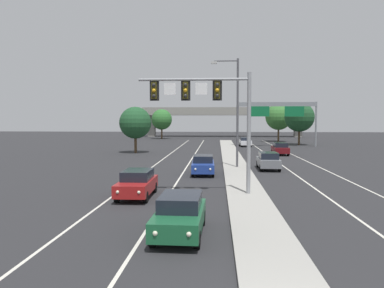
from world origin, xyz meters
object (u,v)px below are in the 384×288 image
object	(u,v)px
car_receding_grey	(268,160)
car_oncoming_green	(180,214)
street_lamp_median	(235,106)
tree_far_left_c	(162,119)
car_oncoming_red	(137,183)
tree_far_right_c	(279,117)
overhead_signal_mast	(210,104)
highway_sign_gantry	(277,110)
car_receding_darkred	(280,149)
car_receding_white	(245,142)
car_oncoming_blue	(203,165)
tree_far_right_b	(299,117)
tree_far_left_b	(135,123)

from	to	relation	value
car_receding_grey	car_oncoming_green	bearing A→B (deg)	-107.04
street_lamp_median	car_oncoming_green	xyz separation A→B (m)	(-3.11, -20.54, -4.97)
car_receding_grey	tree_far_left_c	world-z (taller)	tree_far_left_c
car_oncoming_red	tree_far_right_c	size ratio (longest dim) A/B	0.58
overhead_signal_mast	highway_sign_gantry	size ratio (longest dim) A/B	0.54
car_oncoming_green	car_receding_grey	bearing A→B (deg)	72.96
car_oncoming_green	car_receding_darkred	distance (m)	35.74
overhead_signal_mast	car_receding_white	distance (m)	42.05
car_oncoming_red	car_receding_darkred	xyz separation A→B (m)	(12.82, 27.34, 0.00)
car_oncoming_green	car_oncoming_red	distance (m)	7.81
car_oncoming_blue	street_lamp_median	bearing A→B (deg)	54.76
car_oncoming_red	tree_far_right_b	distance (m)	50.73
car_receding_grey	highway_sign_gantry	bearing A→B (deg)	79.83
street_lamp_median	car_receding_darkred	bearing A→B (deg)	65.06
car_oncoming_green	tree_far_left_c	xyz separation A→B (m)	(-11.44, 72.82, 3.71)
street_lamp_median	tree_far_right_b	bearing A→B (deg)	68.70
overhead_signal_mast	car_receding_grey	bearing A→B (deg)	67.07
car_receding_white	tree_far_left_b	size ratio (longest dim) A/B	0.72
car_receding_grey	tree_far_right_c	xyz separation A→B (m)	(7.79, 43.14, 4.25)
car_oncoming_green	tree_far_left_c	size ratio (longest dim) A/B	0.65
car_receding_darkred	tree_far_right_c	xyz separation A→B (m)	(4.35, 28.72, 4.25)
car_oncoming_blue	car_receding_white	size ratio (longest dim) A/B	1.00
street_lamp_median	tree_far_right_c	world-z (taller)	street_lamp_median
car_receding_darkred	car_receding_white	xyz separation A→B (m)	(-3.35, 14.91, 0.00)
highway_sign_gantry	tree_far_right_c	bearing A→B (deg)	79.62
overhead_signal_mast	highway_sign_gantry	world-z (taller)	highway_sign_gantry
car_oncoming_red	tree_far_right_b	xyz separation A→B (m)	(19.33, 46.72, 4.14)
car_oncoming_blue	tree_far_left_b	distance (m)	22.08
car_receding_grey	tree_far_left_b	world-z (taller)	tree_far_left_b
car_receding_darkred	car_receding_white	distance (m)	15.28
car_receding_darkred	tree_far_right_b	distance (m)	20.86
highway_sign_gantry	tree_far_right_b	bearing A→B (deg)	42.00
car_oncoming_green	car_oncoming_blue	world-z (taller)	same
tree_far_left_b	tree_far_left_c	distance (m)	36.87
car_receding_grey	car_receding_darkred	world-z (taller)	same
car_oncoming_blue	overhead_signal_mast	bearing A→B (deg)	-85.35
overhead_signal_mast	tree_far_left_b	distance (m)	30.09
highway_sign_gantry	tree_far_left_b	bearing A→B (deg)	-147.08
overhead_signal_mast	tree_far_right_b	xyz separation A→B (m)	(15.09, 45.93, -0.51)
car_oncoming_green	car_oncoming_blue	size ratio (longest dim) A/B	1.00
street_lamp_median	car_receding_grey	distance (m)	5.84
street_lamp_median	car_oncoming_green	distance (m)	21.36
car_oncoming_red	highway_sign_gantry	size ratio (longest dim) A/B	0.34
car_oncoming_blue	tree_far_right_c	world-z (taller)	tree_far_right_c
overhead_signal_mast	car_receding_grey	size ratio (longest dim) A/B	1.60
car_oncoming_blue	highway_sign_gantry	world-z (taller)	highway_sign_gantry
overhead_signal_mast	tree_far_left_b	world-z (taller)	overhead_signal_mast
car_receding_darkred	car_receding_grey	bearing A→B (deg)	-103.41
car_receding_grey	tree_far_left_c	xyz separation A→B (m)	(-17.58, 52.80, 3.71)
car_receding_white	tree_far_right_b	size ratio (longest dim) A/B	0.59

